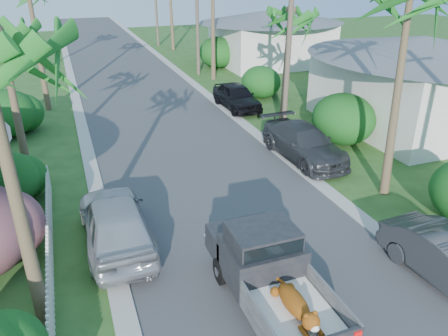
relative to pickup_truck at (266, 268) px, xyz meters
name	(u,v)px	position (x,y,z in m)	size (l,w,h in m)	color
road	(137,89)	(0.66, 22.99, -1.00)	(8.00, 100.00, 0.02)	#38383A
curb_left	(75,95)	(-3.64, 22.99, -0.98)	(0.60, 100.00, 0.06)	#A5A39E
curb_right	(194,84)	(4.96, 22.99, -0.98)	(0.60, 100.00, 0.06)	#A5A39E
pickup_truck	(266,268)	(0.00, 0.00, 0.00)	(1.98, 5.12, 2.06)	black
parked_car_rm	(304,143)	(5.66, 7.89, -0.26)	(2.11, 5.20, 1.51)	#2F3134
parked_car_rf	(237,97)	(5.66, 16.16, -0.24)	(1.82, 4.51, 1.54)	black
parked_car_ln	(115,222)	(-3.35, 3.91, -0.16)	(2.00, 4.97, 1.69)	#B1B2B8
palm_r_b	(289,12)	(7.26, 12.99, 4.94)	(4.40, 4.40, 7.20)	brown
shrub_l_c	(6,180)	(-6.74, 7.99, -0.01)	(2.40, 2.64, 2.00)	#154A15
shrub_l_d	(4,113)	(-7.34, 15.99, 0.19)	(3.20, 3.52, 2.40)	#154A15
shrub_r_b	(343,119)	(8.46, 8.99, 0.24)	(3.00, 3.30, 2.50)	#154A15
shrub_r_c	(261,82)	(8.16, 17.99, 0.04)	(2.60, 2.86, 2.10)	#154A15
shrub_r_d	(218,52)	(8.66, 27.99, 0.29)	(3.20, 3.52, 2.60)	#154A15
picket_fence	(50,252)	(-5.34, 3.49, -0.51)	(0.10, 11.00, 1.00)	white
house_right_near	(416,86)	(13.66, 9.99, 1.21)	(8.00, 9.00, 4.80)	silver
house_right_far	(271,39)	(13.66, 27.99, 1.11)	(9.00, 8.00, 4.60)	silver
utility_pole_b	(289,46)	(6.26, 10.99, 3.59)	(1.60, 0.26, 9.00)	brown
utility_pole_c	(197,15)	(6.26, 25.99, 3.59)	(1.60, 0.26, 9.00)	brown
utility_pole_d	(156,2)	(6.26, 40.99, 3.59)	(1.60, 0.26, 9.00)	brown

